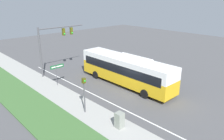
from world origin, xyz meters
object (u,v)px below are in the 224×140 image
at_px(bus, 126,69).
at_px(utility_cabinet, 119,120).
at_px(pedestrian_signal, 84,90).
at_px(signal_gantry, 54,40).
at_px(street_sign, 57,71).

bearing_deg(bus, utility_cabinet, -139.66).
bearing_deg(utility_cabinet, pedestrian_signal, 97.82).
height_order(bus, signal_gantry, signal_gantry).
xyz_separation_m(signal_gantry, street_sign, (-2.01, -3.68, -2.59)).
height_order(pedestrian_signal, utility_cabinet, pedestrian_signal).
height_order(bus, pedestrian_signal, bus).
relative_size(bus, pedestrian_signal, 3.75).
bearing_deg(signal_gantry, pedestrian_signal, -107.85).
bearing_deg(pedestrian_signal, bus, 15.98).
xyz_separation_m(signal_gantry, utility_cabinet, (-2.92, -14.27, -3.69)).
bearing_deg(pedestrian_signal, utility_cabinet, -82.18).
relative_size(bus, utility_cabinet, 9.91).
distance_m(signal_gantry, pedestrian_signal, 11.37).
relative_size(pedestrian_signal, utility_cabinet, 2.64).
xyz_separation_m(bus, pedestrian_signal, (-7.25, -2.07, 0.34)).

